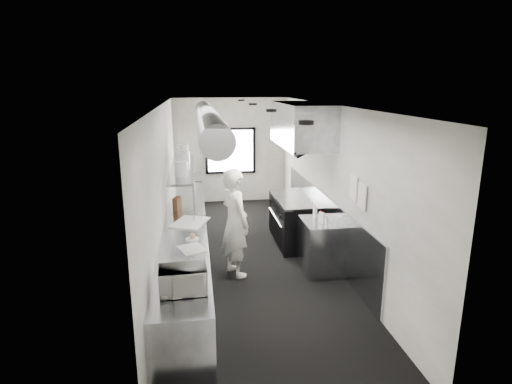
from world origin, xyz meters
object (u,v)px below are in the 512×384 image
object	(u,v)px
knife_block	(177,203)
plate_stack_c	(182,158)
range	(296,220)
squeeze_bottle_c	(320,217)
squeeze_bottle_e	(316,212)
squeeze_bottle_d	(315,213)
pass_shelf	(183,169)
bottle_station	(321,246)
prep_counter	(186,249)
squeeze_bottle_b	(323,218)
cutting_board	(190,222)
plate_stack_a	(182,169)
exhaust_hood	(301,125)
squeeze_bottle_a	(327,223)
line_cook	(235,223)
small_plate	(193,239)
plate_stack_d	(183,152)
far_work_table	(188,194)
deli_tub_b	(171,275)
microwave	(183,280)
plate_stack_b	(183,160)
deli_tub_a	(172,278)

from	to	relation	value
knife_block	plate_stack_c	distance (m)	1.04
range	squeeze_bottle_c	size ratio (longest dim) A/B	9.79
squeeze_bottle_c	knife_block	bearing A→B (deg)	156.32
squeeze_bottle_e	squeeze_bottle_d	bearing A→B (deg)	-115.02
pass_shelf	plate_stack_c	bearing A→B (deg)	96.42
bottle_station	squeeze_bottle_e	size ratio (longest dim) A/B	5.21
prep_counter	bottle_station	distance (m)	2.31
squeeze_bottle_b	squeeze_bottle_e	world-z (taller)	squeeze_bottle_b
cutting_board	plate_stack_a	world-z (taller)	plate_stack_a
exhaust_hood	squeeze_bottle_a	world-z (taller)	exhaust_hood
prep_counter	plate_stack_c	xyz separation A→B (m)	(-0.05, 1.61, 1.27)
line_cook	small_plate	bearing A→B (deg)	107.91
pass_shelf	squeeze_bottle_c	world-z (taller)	pass_shelf
squeeze_bottle_e	cutting_board	bearing A→B (deg)	-178.48
line_cook	plate_stack_d	xyz separation A→B (m)	(-0.87, 2.33, 0.83)
far_work_table	deli_tub_b	bearing A→B (deg)	-91.25
cutting_board	plate_stack_a	xyz separation A→B (m)	(-0.12, 0.61, 0.79)
pass_shelf	deli_tub_b	size ratio (longest dim) A/B	21.28
pass_shelf	far_work_table	world-z (taller)	pass_shelf
squeeze_bottle_d	squeeze_bottle_e	distance (m)	0.09
bottle_station	squeeze_bottle_d	size ratio (longest dim) A/B	4.84
small_plate	far_work_table	bearing A→B (deg)	91.61
deli_tub_b	squeeze_bottle_d	distance (m)	3.11
squeeze_bottle_a	squeeze_bottle_e	size ratio (longest dim) A/B	0.92
exhaust_hood	squeeze_bottle_e	distance (m)	1.80
cutting_board	microwave	bearing A→B (deg)	-91.38
exhaust_hood	bottle_station	xyz separation A→B (m)	(0.05, -1.40, -1.94)
knife_block	line_cook	bearing A→B (deg)	-24.81
range	squeeze_bottle_b	xyz separation A→B (m)	(0.09, -1.51, 0.52)
plate_stack_d	bottle_station	bearing A→B (deg)	-45.81
plate_stack_c	squeeze_bottle_b	xyz separation A→B (m)	(2.33, -1.92, -0.73)
plate_stack_a	plate_stack_b	distance (m)	0.64
far_work_table	cutting_board	bearing A→B (deg)	-88.72
microwave	plate_stack_b	xyz separation A→B (m)	(-0.06, 3.65, 0.70)
line_cook	deli_tub_a	distance (m)	2.19
knife_block	squeeze_bottle_a	size ratio (longest dim) A/B	1.44
small_plate	squeeze_bottle_e	distance (m)	2.29
cutting_board	squeeze_bottle_d	size ratio (longest dim) A/B	3.51
small_plate	plate_stack_b	xyz separation A→B (m)	(-0.16, 2.03, 0.84)
range	line_cook	bearing A→B (deg)	-136.02
bottle_station	knife_block	distance (m)	2.73
cutting_board	squeeze_bottle_a	size ratio (longest dim) A/B	4.11
pass_shelf	microwave	xyz separation A→B (m)	(0.07, -3.89, -0.49)
prep_counter	small_plate	bearing A→B (deg)	-80.70
deli_tub_a	plate_stack_b	distance (m)	3.46
prep_counter	line_cook	bearing A→B (deg)	-8.19
exhaust_hood	plate_stack_c	xyz separation A→B (m)	(-2.30, 0.41, -0.67)
prep_counter	plate_stack_a	distance (m)	1.40
squeeze_bottle_a	far_work_table	bearing A→B (deg)	118.30
prep_counter	pass_shelf	world-z (taller)	pass_shelf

